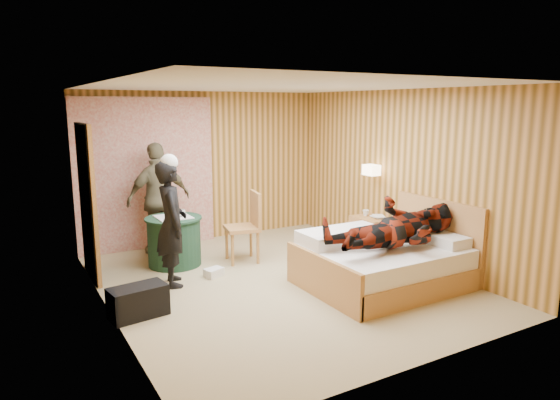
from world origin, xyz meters
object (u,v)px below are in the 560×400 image
chair_near (248,221)px  chair_far (163,220)px  bed (383,262)px  man_at_table (159,199)px  duffel_bag (138,302)px  woman_standing (172,224)px  man_on_bed (399,216)px  round_table (174,241)px  wall_lamp (372,170)px  nightstand (370,235)px

chair_near → chair_far: bearing=-124.2°
bed → man_at_table: size_ratio=1.13×
chair_far → man_at_table: size_ratio=0.54×
chair_near → duffel_bag: bearing=-46.9°
duffel_bag → woman_standing: size_ratio=0.38×
woman_standing → man_on_bed: bearing=-113.5°
bed → man_on_bed: size_ratio=1.11×
man_on_bed → round_table: bearing=131.6°
wall_lamp → chair_near: (-1.85, 0.55, -0.70)m
wall_lamp → chair_far: bearing=151.4°
bed → woman_standing: (-2.32, 1.35, 0.50)m
chair_near → woman_standing: 1.35m
nightstand → woman_standing: 3.12m
man_at_table → nightstand: bearing=142.0°
woman_standing → wall_lamp: bearing=-82.0°
chair_far → nightstand: bearing=-8.8°
duffel_bag → man_on_bed: man_on_bed is taller
wall_lamp → nightstand: wall_lamp is taller
bed → chair_far: bed is taller
woman_standing → man_at_table: bearing=-0.1°
nightstand → woman_standing: bearing=176.0°
bed → nightstand: bearing=56.5°
round_table → bed: bearing=-45.8°
chair_far → chair_near: bearing=-24.0°
chair_far → duffel_bag: chair_far is taller
duffel_bag → woman_standing: 1.20m
round_table → chair_near: chair_near is taller
nightstand → chair_near: (-1.80, 0.63, 0.30)m
woman_standing → round_table: bearing=-8.8°
round_table → man_on_bed: 3.19m
chair_far → chair_near: (0.98, -0.99, 0.06)m
man_at_table → wall_lamp: bearing=143.6°
nightstand → man_on_bed: (-0.73, -1.36, 0.65)m
nightstand → man_at_table: 3.31m
nightstand → man_at_table: (-2.81, 1.65, 0.56)m
wall_lamp → man_on_bed: (-0.77, -1.44, -0.35)m
round_table → man_on_bed: size_ratio=0.45×
wall_lamp → chair_near: wall_lamp is taller
round_table → wall_lamp: bearing=-17.5°
chair_near → woman_standing: bearing=-60.9°
nightstand → chair_near: size_ratio=0.58×
woman_standing → bed: bearing=-109.7°
chair_near → duffel_bag: (-1.93, -1.20, -0.43)m
round_table → chair_far: chair_far is taller
round_table → man_at_table: bearing=90.0°
duffel_bag → man_on_bed: (3.00, -0.79, 0.77)m
nightstand → man_on_bed: 1.68m
man_at_table → chair_near: bearing=126.9°
woman_standing → man_on_bed: size_ratio=0.91×
wall_lamp → man_at_table: bearing=151.1°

